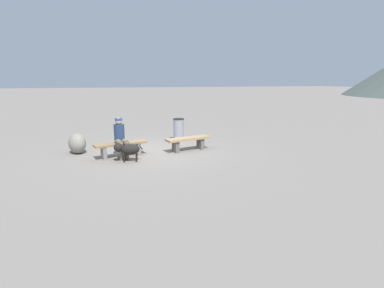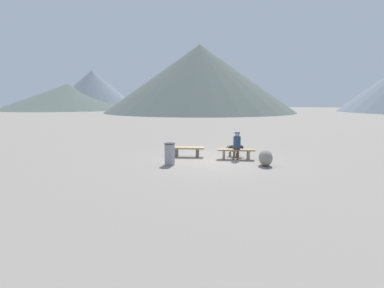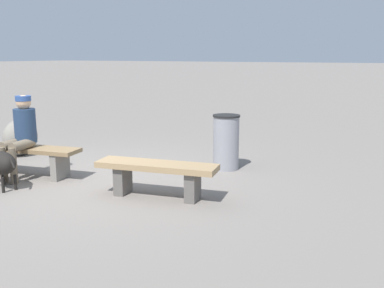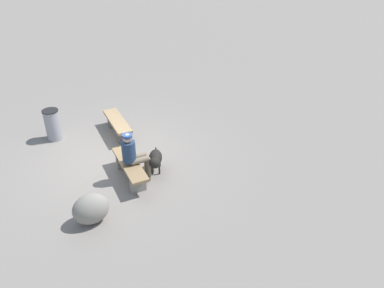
{
  "view_description": "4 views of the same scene",
  "coord_description": "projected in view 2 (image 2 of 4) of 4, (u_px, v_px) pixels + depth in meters",
  "views": [
    {
      "loc": [
        1.89,
        9.74,
        2.43
      ],
      "look_at": [
        -0.85,
        1.94,
        0.62
      ],
      "focal_mm": 27.01,
      "sensor_mm": 36.0,
      "label": 1
    },
    {
      "loc": [
        2.75,
        -12.48,
        2.71
      ],
      "look_at": [
        -1.53,
        1.84,
        0.38
      ],
      "focal_mm": 26.36,
      "sensor_mm": 36.0,
      "label": 2
    },
    {
      "loc": [
        -4.51,
        5.03,
        1.9
      ],
      "look_at": [
        -1.28,
        -0.77,
        0.55
      ],
      "focal_mm": 41.22,
      "sensor_mm": 36.0,
      "label": 3
    },
    {
      "loc": [
        8.92,
        -0.1,
        5.64
      ],
      "look_at": [
        1.19,
        1.88,
        0.86
      ],
      "focal_mm": 35.87,
      "sensor_mm": 36.0,
      "label": 4
    }
  ],
  "objects": [
    {
      "name": "distant_peak_4",
      "position": [
        68.0,
        97.0,
        81.12
      ],
      "size": [
        37.27,
        37.27,
        7.35
      ],
      "primitive_type": "cone",
      "color": "#4C5651",
      "rests_on": "ground"
    },
    {
      "name": "trash_bin",
      "position": [
        170.0,
        154.0,
        11.88
      ],
      "size": [
        0.45,
        0.45,
        0.92
      ],
      "color": "gray",
      "rests_on": "ground"
    },
    {
      "name": "distant_peak_0",
      "position": [
        200.0,
        79.0,
        63.82
      ],
      "size": [
        42.56,
        42.56,
        15.03
      ],
      "primitive_type": "cone",
      "color": "#4C5651",
      "rests_on": "ground"
    },
    {
      "name": "distant_peak_1",
      "position": [
        93.0,
        90.0,
        84.68
      ],
      "size": [
        26.85,
        26.85,
        11.54
      ],
      "primitive_type": "cone",
      "color": "slate",
      "rests_on": "ground"
    },
    {
      "name": "bench_right",
      "position": [
        236.0,
        152.0,
        13.0
      ],
      "size": [
        1.74,
        0.74,
        0.47
      ],
      "rotation": [
        0.0,
        0.0,
        0.2
      ],
      "color": "gray",
      "rests_on": "ground"
    },
    {
      "name": "seated_person",
      "position": [
        237.0,
        143.0,
        13.03
      ],
      "size": [
        0.41,
        0.67,
        1.29
      ],
      "rotation": [
        0.0,
        0.0,
        0.19
      ],
      "color": "navy",
      "rests_on": "ground"
    },
    {
      "name": "boulder",
      "position": [
        266.0,
        158.0,
        11.69
      ],
      "size": [
        0.74,
        0.89,
        0.69
      ],
      "primitive_type": "ellipsoid",
      "rotation": [
        0.0,
        0.0,
        1.84
      ],
      "color": "gray",
      "rests_on": "ground"
    },
    {
      "name": "dog",
      "position": [
        235.0,
        148.0,
        13.64
      ],
      "size": [
        0.86,
        0.44,
        0.59
      ],
      "rotation": [
        0.0,
        0.0,
        6.07
      ],
      "color": "black",
      "rests_on": "ground"
    },
    {
      "name": "ground",
      "position": [
        212.0,
        160.0,
        13.02
      ],
      "size": [
        210.0,
        210.0,
        0.06
      ],
      "primitive_type": "cube",
      "color": "gray"
    },
    {
      "name": "bench_left",
      "position": [
        187.0,
        150.0,
        13.57
      ],
      "size": [
        1.7,
        0.74,
        0.47
      ],
      "rotation": [
        0.0,
        0.0,
        0.2
      ],
      "color": "#605B56",
      "rests_on": "ground"
    }
  ]
}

